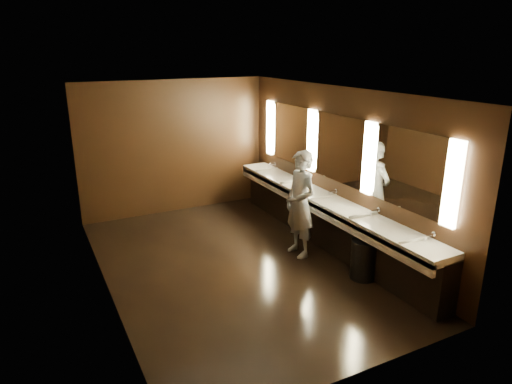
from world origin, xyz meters
TOP-DOWN VIEW (x-y plane):
  - floor at (0.00, 0.00)m, footprint 6.00×6.00m
  - ceiling at (0.00, 0.00)m, footprint 4.00×6.00m
  - wall_back at (0.00, 3.00)m, footprint 4.00×0.02m
  - wall_front at (0.00, -3.00)m, footprint 4.00×0.02m
  - wall_left at (-2.00, 0.00)m, footprint 0.02×6.00m
  - wall_right at (2.00, 0.00)m, footprint 0.02×6.00m
  - sink_counter at (1.79, 0.00)m, footprint 0.55×5.40m
  - mirror_band at (1.98, -0.00)m, footprint 0.06×5.03m
  - person at (1.16, -0.12)m, footprint 0.47×0.69m
  - trash_bin at (1.58, -1.31)m, footprint 0.53×0.53m

SIDE VIEW (x-z plane):
  - floor at x=0.00m, z-range 0.00..0.00m
  - trash_bin at x=1.58m, z-range 0.00..0.63m
  - sink_counter at x=1.79m, z-range -0.01..1.00m
  - person at x=1.16m, z-range 0.00..1.82m
  - wall_back at x=0.00m, z-range 0.00..2.80m
  - wall_front at x=0.00m, z-range 0.00..2.80m
  - wall_left at x=-2.00m, z-range 0.00..2.80m
  - wall_right at x=2.00m, z-range 0.00..2.80m
  - mirror_band at x=1.98m, z-range 1.17..2.32m
  - ceiling at x=0.00m, z-range 2.79..2.81m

